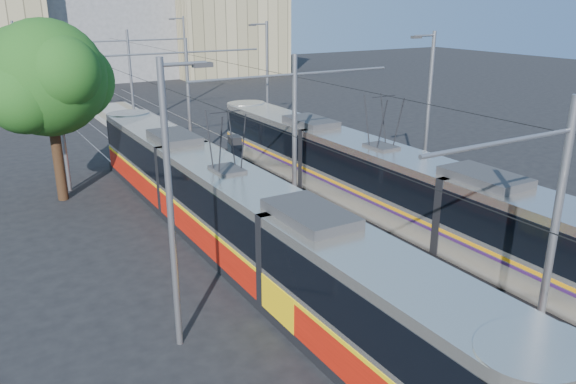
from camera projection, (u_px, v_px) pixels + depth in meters
ground at (424, 305)px, 18.05m from camera, size 160.00×160.00×0.00m
platform at (212, 171)px, 31.82m from camera, size 4.00×50.00×0.30m
tactile_strip_left at (187, 172)px, 31.07m from camera, size 0.70×50.00×0.01m
tactile_strip_right at (235, 165)px, 32.48m from camera, size 0.70×50.00×0.01m
rails at (212, 173)px, 31.87m from camera, size 8.71×70.00×0.03m
tram_left at (229, 210)px, 21.38m from camera, size 2.43×28.34×5.50m
tram_right at (379, 179)px, 24.65m from camera, size 2.43×27.92×5.50m
catenary at (231, 101)px, 28.10m from camera, size 9.20×70.00×7.00m
street_lamps at (182, 91)px, 33.78m from camera, size 15.18×38.22×8.00m
shelter at (235, 155)px, 30.00m from camera, size 0.84×1.12×2.21m
tree at (55, 79)px, 26.19m from camera, size 5.93×5.48×8.62m
building_centre at (103, 13)px, 70.46m from camera, size 18.36×14.28×15.78m
building_right at (225, 25)px, 72.84m from camera, size 14.28×10.20×12.88m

